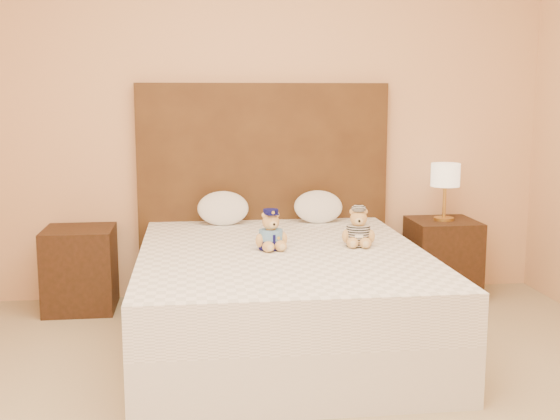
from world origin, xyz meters
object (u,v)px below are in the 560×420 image
Objects in this scene: bed at (282,296)px; lamp at (445,178)px; teddy_prisoner at (358,227)px; pillow_left at (223,207)px; nightstand_right at (442,258)px; nightstand_left at (80,269)px; pillow_right at (318,205)px; teddy_police at (271,230)px.

bed is 5.00× the size of lamp.
bed is 8.89× the size of teddy_prisoner.
pillow_left is at bearing 178.89° from lamp.
nightstand_right is at bearing -1.11° from pillow_left.
bed and nightstand_left have the same top height.
pillow_left reaches higher than pillow_right.
pillow_right is at bearing 178.07° from nightstand_right.
pillow_left is (-1.55, 0.03, 0.40)m from nightstand_right.
nightstand_left is 1.03m from pillow_left.
pillow_right is (-0.09, 0.79, 0.01)m from teddy_prisoner.
teddy_prisoner is at bearing -83.14° from pillow_right.
nightstand_right is at bearing 0.00° from lamp.
nightstand_left is 2.44× the size of teddy_prisoner.
teddy_police is 0.68× the size of pillow_right.
pillow_left reaches higher than bed.
bed is at bearing -70.41° from pillow_left.
nightstand_left is 1.59× the size of pillow_left.
nightstand_left is at bearing 180.00° from lamp.
nightstand_left is at bearing 134.12° from teddy_police.
teddy_prisoner is (0.52, 0.03, -0.00)m from teddy_police.
nightstand_right is 1.58m from teddy_police.
pillow_left is (-0.23, 0.82, 0.01)m from teddy_police.
pillow_left is at bearing 180.00° from pillow_right.
lamp is 1.54m from teddy_police.
pillow_right is at bearing 0.00° from pillow_left.
lamp reaches higher than teddy_prisoner.
pillow_right is (1.61, 0.03, 0.39)m from nightstand_left.
teddy_police is at bearing -33.52° from nightstand_left.
bed is 0.99m from pillow_right.
lamp is 1.16× the size of pillow_left.
teddy_prisoner is 1.09m from pillow_left.
pillow_right is (0.65, 0.00, -0.00)m from pillow_left.
pillow_right reaches higher than teddy_police.
nightstand_left is (-1.25, 0.80, -0.00)m from bed.
teddy_police is 0.66× the size of pillow_left.
nightstand_right is 1.60m from pillow_left.
pillow_left is 0.65m from pillow_right.
lamp reaches higher than nightstand_right.
nightstand_right is at bearing 52.64° from teddy_prisoner.
lamp is 1.56m from pillow_left.
bed is at bearing -147.38° from lamp.
lamp is 1.19× the size of pillow_right.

